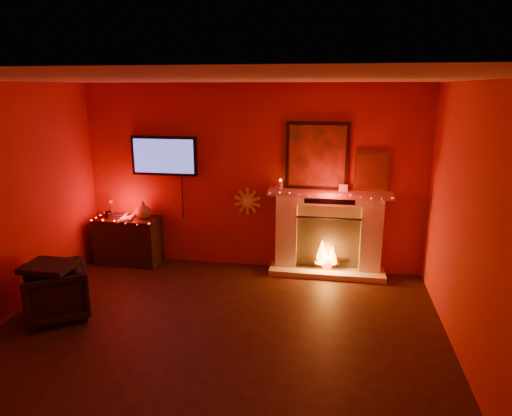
{
  "coord_description": "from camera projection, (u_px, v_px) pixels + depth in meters",
  "views": [
    {
      "loc": [
        1.2,
        -3.94,
        2.63
      ],
      "look_at": [
        0.21,
        1.7,
        1.12
      ],
      "focal_mm": 32.0,
      "sensor_mm": 36.0,
      "label": 1
    }
  ],
  "objects": [
    {
      "name": "room",
      "position": [
        202.0,
        228.0,
        4.28
      ],
      "size": [
        5.0,
        5.0,
        5.0
      ],
      "color": "black",
      "rests_on": "ground"
    },
    {
      "name": "fireplace",
      "position": [
        328.0,
        225.0,
        6.52
      ],
      "size": [
        1.72,
        0.4,
        2.18
      ],
      "color": "beige",
      "rests_on": "floor"
    },
    {
      "name": "tv",
      "position": [
        164.0,
        156.0,
        6.75
      ],
      "size": [
        1.0,
        0.07,
        1.24
      ],
      "color": "black",
      "rests_on": "room"
    },
    {
      "name": "sunburst_clock",
      "position": [
        247.0,
        201.0,
        6.74
      ],
      "size": [
        0.4,
        0.03,
        0.4
      ],
      "color": "yellow",
      "rests_on": "room"
    },
    {
      "name": "console_table",
      "position": [
        129.0,
        238.0,
        6.98
      ],
      "size": [
        0.94,
        0.56,
        0.98
      ],
      "color": "black",
      "rests_on": "floor"
    },
    {
      "name": "armchair",
      "position": [
        55.0,
        292.0,
        5.32
      ],
      "size": [
        0.96,
        0.95,
        0.63
      ],
      "primitive_type": "imported",
      "rotation": [
        0.0,
        0.0,
        -0.96
      ],
      "color": "black",
      "rests_on": "floor"
    }
  ]
}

